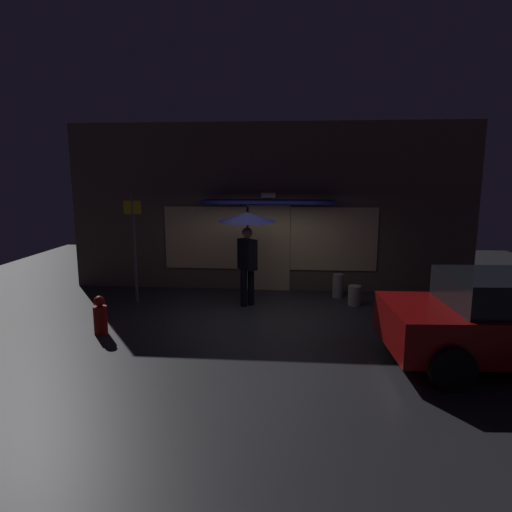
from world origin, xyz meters
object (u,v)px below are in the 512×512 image
Objects in this scene: person_with_umbrella at (247,229)px; street_sign_post at (134,243)px; fire_hydrant at (100,317)px; sidewalk_bollard at (338,286)px; sidewalk_bollard_2 at (354,295)px.

person_with_umbrella is 2.62m from street_sign_post.
street_sign_post reaches higher than person_with_umbrella.
person_with_umbrella is 2.89× the size of fire_hydrant.
street_sign_post is 4.93m from sidewalk_bollard.
street_sign_post is (-2.60, 0.02, -0.35)m from person_with_umbrella.
sidewalk_bollard_2 is at bearing -63.88° from sidewalk_bollard.
person_with_umbrella is 0.86× the size of street_sign_post.
sidewalk_bollard is (4.72, 0.87, -1.11)m from street_sign_post.
street_sign_post is at bearing 91.34° from fire_hydrant.
street_sign_post reaches higher than sidewalk_bollard.
fire_hydrant reaches higher than sidewalk_bollard_2.
sidewalk_bollard_2 is (2.44, 0.24, -1.53)m from person_with_umbrella.
person_with_umbrella is 4.70× the size of sidewalk_bollard_2.
sidewalk_bollard_2 is at bearing 2.56° from street_sign_post.
sidewalk_bollard_2 is (5.04, 0.23, -1.17)m from street_sign_post.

